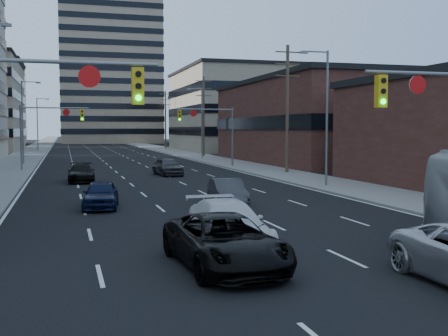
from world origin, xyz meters
name	(u,v)px	position (x,y,z in m)	size (l,w,h in m)	color
ground	(414,336)	(0.00, 0.00, 0.00)	(400.00, 400.00, 0.00)	black
road_surface	(91,145)	(0.00, 130.00, 0.01)	(18.00, 300.00, 0.02)	black
sidewalk_left	(41,145)	(-11.50, 130.00, 0.07)	(5.00, 300.00, 0.15)	slate
sidewalk_right	(139,144)	(11.50, 130.00, 0.07)	(5.00, 300.00, 0.15)	slate
storefront_right_mid	(336,123)	(24.00, 50.00, 4.50)	(20.00, 30.00, 9.00)	#472119
office_right_far	(243,111)	(25.00, 88.00, 7.00)	(22.00, 28.00, 14.00)	gray
apartment_tower	(108,37)	(6.00, 150.00, 29.00)	(26.00, 26.00, 58.00)	gray
bg_block_right	(219,120)	(32.00, 130.00, 6.00)	(22.00, 22.00, 12.00)	gray
signal_near_left	(19,113)	(-7.45, 8.00, 4.33)	(6.59, 0.33, 6.00)	slate
signal_far_left	(48,124)	(-7.68, 45.00, 4.30)	(6.09, 0.33, 6.00)	slate
signal_far_right	(210,125)	(7.68, 45.00, 4.30)	(6.09, 0.33, 6.00)	slate
utility_pole_block	(287,107)	(12.20, 36.00, 5.78)	(2.20, 0.28, 11.00)	#4C3D2D
utility_pole_midblock	(204,115)	(12.20, 66.00, 5.78)	(2.20, 0.28, 11.00)	#4C3D2D
utility_pole_distant	(166,119)	(12.20, 96.00, 5.78)	(2.20, 0.28, 11.00)	#4C3D2D
streetlight_left_mid	(24,118)	(-10.34, 55.00, 5.05)	(2.03, 0.22, 9.00)	slate
streetlight_left_far	(38,122)	(-10.34, 90.00, 5.05)	(2.03, 0.22, 9.00)	slate
streetlight_right_near	(325,111)	(10.34, 25.00, 5.05)	(2.03, 0.22, 9.00)	slate
streetlight_right_far	(201,119)	(10.34, 60.00, 5.05)	(2.03, 0.22, 9.00)	slate
black_pickup	(225,242)	(-2.00, 5.92, 0.75)	(2.48, 5.37, 1.49)	black
white_van	(228,224)	(-1.11, 8.67, 0.75)	(2.10, 5.16, 1.50)	silver
sedan_blue	(101,194)	(-4.56, 18.90, 0.69)	(1.62, 4.03, 1.37)	black
sedan_grey_center	(227,193)	(1.60, 17.97, 0.68)	(1.45, 4.15, 1.37)	#333336
sedan_black_far	(81,173)	(-5.09, 33.09, 0.67)	(1.88, 4.62, 1.34)	black
sedan_grey_right	(168,166)	(2.00, 37.12, 0.75)	(1.77, 4.41, 1.50)	#39383B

